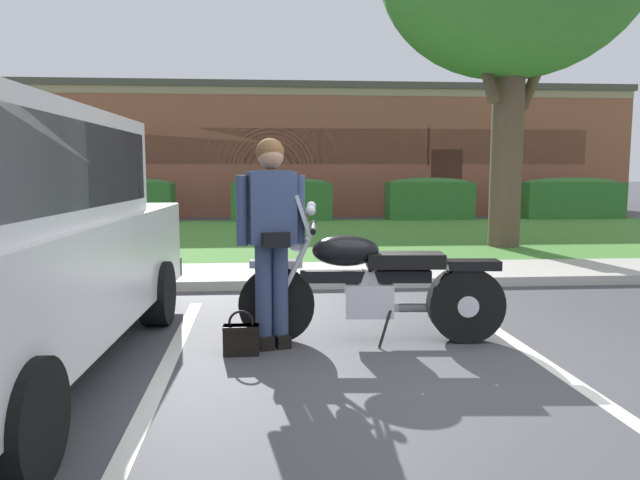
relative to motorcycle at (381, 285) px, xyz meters
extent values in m
plane|color=#424247|center=(0.22, -0.83, -0.49)|extent=(140.00, 140.00, 0.00)
cube|color=#B7B2A8|center=(0.22, 2.36, -0.43)|extent=(60.00, 0.20, 0.12)
cube|color=#B7B2A8|center=(0.22, 3.21, -0.45)|extent=(60.00, 1.50, 0.08)
cube|color=#478433|center=(0.22, 7.93, -0.46)|extent=(60.00, 7.93, 0.06)
cube|color=silver|center=(-1.70, -0.63, -0.49)|extent=(0.21, 4.40, 0.01)
cube|color=silver|center=(1.14, -0.63, -0.49)|extent=(0.21, 4.40, 0.01)
cylinder|color=black|center=(-0.88, 0.06, -0.17)|extent=(0.65, 0.15, 0.64)
cylinder|color=silver|center=(-0.88, 0.06, -0.17)|extent=(0.19, 0.13, 0.18)
cylinder|color=black|center=(0.72, -0.06, -0.17)|extent=(0.65, 0.23, 0.64)
cylinder|color=silver|center=(0.72, -0.06, -0.17)|extent=(0.19, 0.21, 0.18)
cube|color=silver|center=(-0.88, 0.06, 0.18)|extent=(0.45, 0.17, 0.06)
cube|color=black|center=(0.77, -0.06, 0.17)|extent=(0.45, 0.23, 0.08)
cylinder|color=silver|center=(-0.75, -0.03, 0.11)|extent=(0.31, 0.07, 0.58)
cylinder|color=silver|center=(-0.74, 0.13, 0.11)|extent=(0.31, 0.07, 0.58)
sphere|color=silver|center=(-0.71, 0.05, 0.37)|extent=(0.17, 0.17, 0.17)
cylinder|color=silver|center=(-0.57, 0.04, 0.49)|extent=(0.09, 0.72, 0.03)
cylinder|color=black|center=(-0.59, -0.32, 0.49)|extent=(0.05, 0.10, 0.04)
cylinder|color=black|center=(-0.54, 0.40, 0.49)|extent=(0.05, 0.10, 0.04)
sphere|color=silver|center=(-0.61, -0.26, 0.65)|extent=(0.08, 0.08, 0.08)
sphere|color=silver|center=(-0.56, 0.34, 0.65)|extent=(0.08, 0.08, 0.08)
cube|color=#B2BCC6|center=(-0.65, 0.05, 0.59)|extent=(0.17, 0.37, 0.35)
cube|color=black|center=(-0.13, 0.01, 0.07)|extent=(1.10, 0.18, 0.10)
ellipsoid|color=black|center=(-0.30, 0.02, 0.29)|extent=(0.58, 0.36, 0.26)
cube|color=black|center=(0.20, -0.02, 0.21)|extent=(0.66, 0.33, 0.12)
cube|color=silver|center=(-0.10, 0.00, -0.13)|extent=(0.42, 0.27, 0.28)
cylinder|color=silver|center=(-0.13, 0.01, 0.03)|extent=(0.18, 0.13, 0.21)
cylinder|color=silver|center=(-0.07, 0.00, 0.03)|extent=(0.18, 0.13, 0.21)
cylinder|color=silver|center=(0.28, 0.11, -0.23)|extent=(0.60, 0.13, 0.08)
cylinder|color=silver|center=(0.48, 0.10, -0.23)|extent=(0.60, 0.13, 0.08)
cylinder|color=black|center=(0.01, -0.16, -0.34)|extent=(0.13, 0.11, 0.30)
cube|color=black|center=(-0.85, -0.06, -0.44)|extent=(0.17, 0.26, 0.10)
cube|color=black|center=(-0.98, -0.10, -0.44)|extent=(0.17, 0.26, 0.10)
cylinder|color=navy|center=(-0.85, -0.05, -0.06)|extent=(0.14, 0.14, 0.86)
cylinder|color=navy|center=(-0.99, -0.08, -0.06)|extent=(0.14, 0.14, 0.86)
cube|color=navy|center=(-0.92, -0.06, 0.66)|extent=(0.42, 0.31, 0.58)
cube|color=navy|center=(-0.92, -0.06, 0.93)|extent=(0.34, 0.27, 0.06)
sphere|color=#A87A5B|center=(-0.92, -0.06, 1.07)|extent=(0.21, 0.21, 0.21)
sphere|color=brown|center=(-0.92, -0.05, 1.10)|extent=(0.23, 0.23, 0.23)
cube|color=black|center=(-0.88, -0.19, 0.41)|extent=(0.24, 0.15, 0.12)
cylinder|color=navy|center=(-0.69, 0.00, 0.64)|extent=(0.09, 0.09, 0.56)
cylinder|color=navy|center=(-1.15, -0.13, 0.64)|extent=(0.09, 0.09, 0.56)
cube|color=black|center=(-1.16, -0.29, -0.37)|extent=(0.28, 0.12, 0.24)
cube|color=black|center=(-1.16, -0.30, -0.27)|extent=(0.28, 0.13, 0.04)
torus|color=black|center=(-1.16, -0.29, -0.23)|extent=(0.20, 0.02, 0.20)
cube|color=black|center=(-2.09, -0.88, 0.99)|extent=(0.11, 2.73, 0.55)
cube|color=black|center=(-2.89, 0.37, 0.95)|extent=(1.56, 0.28, 0.51)
cube|color=black|center=(-2.86, 1.68, -0.09)|extent=(1.90, 0.15, 0.20)
cylinder|color=black|center=(-1.99, 0.72, -0.19)|extent=(0.26, 0.61, 0.60)
cylinder|color=black|center=(-2.07, -2.19, -0.19)|extent=(0.26, 0.61, 0.60)
cylinder|color=brown|center=(3.35, 5.79, 1.16)|extent=(0.57, 0.57, 3.31)
cylinder|color=brown|center=(3.83, 5.79, 2.64)|extent=(0.20, 1.10, 1.10)
cylinder|color=brown|center=(2.90, 5.79, 2.85)|extent=(0.20, 1.06, 1.49)
cube|color=#336B2D|center=(-4.86, 12.01, 0.06)|extent=(2.45, 0.90, 1.10)
ellipsoid|color=#336B2D|center=(-4.86, 12.01, 0.61)|extent=(2.33, 0.84, 0.28)
cube|color=#336B2D|center=(-0.63, 12.01, 0.06)|extent=(2.78, 0.90, 1.10)
ellipsoid|color=#336B2D|center=(-0.63, 12.01, 0.61)|extent=(2.64, 0.84, 0.28)
cube|color=#336B2D|center=(3.60, 12.01, 0.06)|extent=(2.43, 0.90, 1.10)
ellipsoid|color=#336B2D|center=(3.60, 12.01, 0.61)|extent=(2.31, 0.84, 0.28)
cube|color=#336B2D|center=(7.82, 12.01, 0.06)|extent=(2.91, 0.90, 1.10)
ellipsoid|color=#336B2D|center=(7.82, 12.01, 0.61)|extent=(2.76, 0.84, 0.28)
cube|color=#93513D|center=(0.59, 18.77, 1.50)|extent=(20.12, 9.94, 3.97)
cube|color=#998466|center=(0.59, 13.84, 3.36)|extent=(20.12, 0.10, 0.24)
cube|color=#4C4742|center=(0.59, 18.77, 3.58)|extent=(20.33, 10.04, 0.20)
cube|color=#1E282D|center=(0.59, 13.83, 1.69)|extent=(17.11, 0.06, 1.10)
cube|color=#93513D|center=(-6.26, 13.82, 1.69)|extent=(0.08, 0.04, 1.20)
cube|color=#93513D|center=(-2.83, 13.82, 1.69)|extent=(0.08, 0.04, 1.20)
cube|color=#93513D|center=(0.59, 13.82, 1.69)|extent=(0.08, 0.04, 1.20)
cube|color=#93513D|center=(4.01, 13.82, 1.69)|extent=(0.08, 0.04, 1.20)
cube|color=#93513D|center=(7.43, 13.82, 1.69)|extent=(0.08, 0.04, 1.20)
cube|color=#473323|center=(4.61, 13.84, 0.56)|extent=(1.00, 0.08, 2.10)
camera|label=1|loc=(-0.91, -4.94, 0.96)|focal=33.80mm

